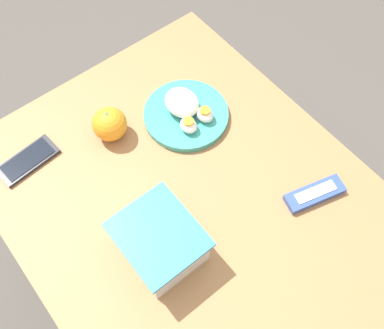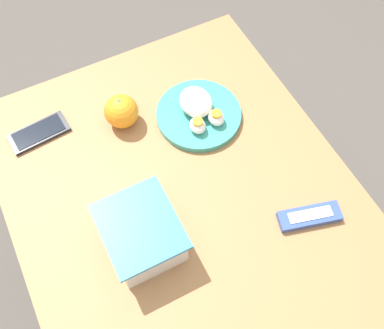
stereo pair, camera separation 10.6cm
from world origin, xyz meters
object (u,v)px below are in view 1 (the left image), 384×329
object	(u,v)px
rice_plate	(186,112)
cell_phone	(28,160)
food_container	(160,243)
candy_bar	(315,194)
orange_fruit	(110,124)

from	to	relation	value
rice_plate	cell_phone	size ratio (longest dim) A/B	1.43
cell_phone	rice_plate	bearing A→B (deg)	-109.36
food_container	rice_plate	distance (m)	0.36
food_container	candy_bar	xyz separation A→B (m)	(-0.12, -0.36, -0.03)
food_container	rice_plate	world-z (taller)	food_container
food_container	orange_fruit	xyz separation A→B (m)	(0.32, -0.09, -0.00)
rice_plate	cell_phone	distance (m)	0.41
food_container	orange_fruit	size ratio (longest dim) A/B	2.08
candy_bar	orange_fruit	bearing A→B (deg)	31.81
food_container	cell_phone	size ratio (longest dim) A/B	1.17
orange_fruit	candy_bar	xyz separation A→B (m)	(-0.44, -0.27, -0.03)
food_container	candy_bar	distance (m)	0.38
orange_fruit	cell_phone	distance (m)	0.22
orange_fruit	candy_bar	bearing A→B (deg)	-148.19
rice_plate	candy_bar	size ratio (longest dim) A/B	1.46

